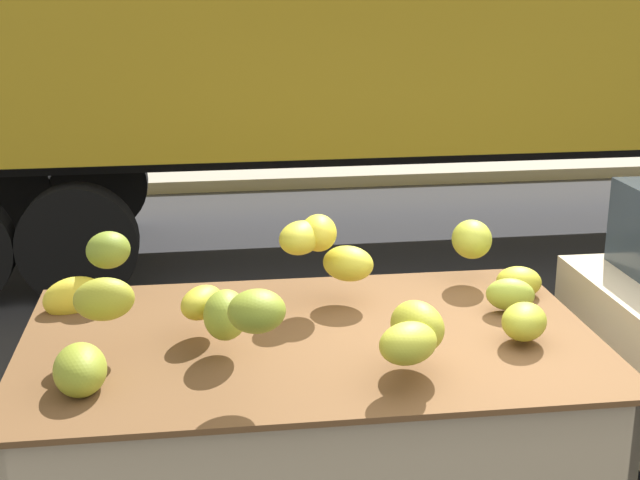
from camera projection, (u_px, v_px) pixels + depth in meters
curb_strip at (316, 176)px, 12.67m from camera, size 80.00×0.80×0.16m
semi_trailer at (431, 7)px, 9.07m from camera, size 12.00×2.70×3.95m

